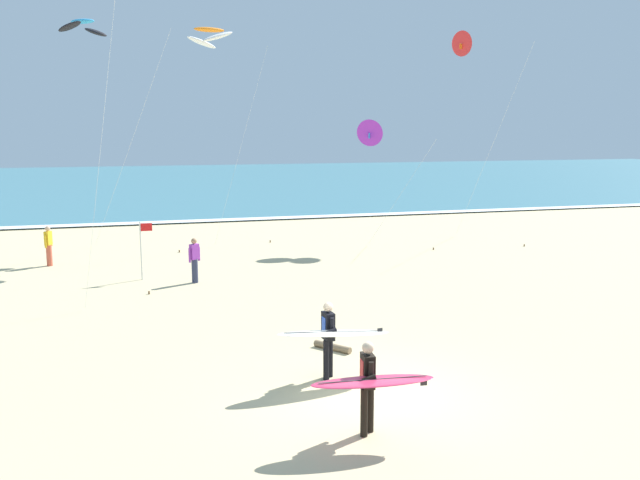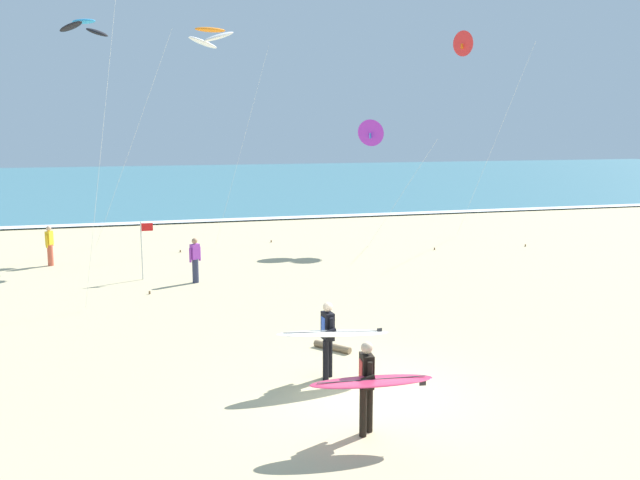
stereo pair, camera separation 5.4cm
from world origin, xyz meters
name	(u,v)px [view 1 (the left image)]	position (x,y,z in m)	size (l,w,h in m)	color
ground_plane	(375,395)	(0.00, 0.00, 0.00)	(160.00, 160.00, 0.00)	#CCB789
ocean_water	(180,182)	(0.00, 56.39, 0.04)	(160.00, 60.00, 0.08)	teal
shoreline_foam	(216,220)	(0.00, 26.69, 0.09)	(160.00, 1.11, 0.01)	white
surfer_lead	(331,334)	(-0.64, 0.99, 1.05)	(2.55, 0.99, 1.71)	black
surfer_trailing	(370,381)	(-0.76, -1.76, 1.05)	(2.20, 1.00, 1.71)	black
kite_arc_cobalt_near	(83,27)	(-6.33, 19.55, 9.68)	(4.74, 3.61, 10.03)	black
kite_delta_scarlet_high	(463,44)	(11.05, 18.05, 9.35)	(2.03, 4.19, 10.00)	red
kite_arc_amber_low	(209,37)	(-1.06, 18.17, 9.30)	(3.69, 3.00, 9.69)	white
kite_delta_violet_close	(370,133)	(5.86, 16.62, 5.16)	(3.05, 2.35, 5.79)	purple
bystander_purple_top	(195,260)	(-2.60, 11.19, 0.81)	(0.42, 0.33, 1.59)	#2D334C
bystander_yellow_top	(49,246)	(-7.86, 15.71, 0.81)	(0.29, 0.47, 1.59)	#D8593F
lifeguard_flag	(142,245)	(-4.33, 12.20, 1.27)	(0.45, 0.05, 2.10)	silver
driftwood_log	(333,347)	(-0.02, 2.93, 0.08)	(0.17, 0.17, 1.03)	#846B4C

